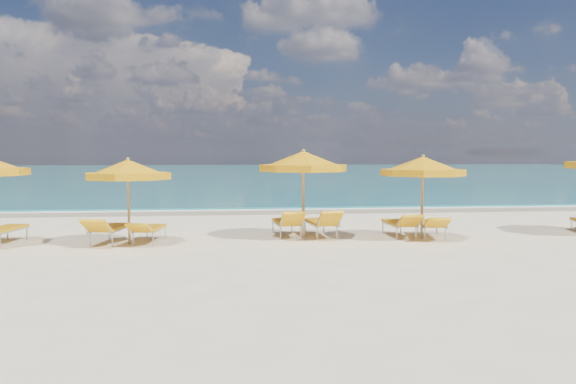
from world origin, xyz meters
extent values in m
plane|color=beige|center=(0.00, 0.00, 0.00)|extent=(120.00, 120.00, 0.00)
cube|color=#146F73|center=(0.00, 48.00, 0.00)|extent=(120.00, 80.00, 0.30)
cube|color=tan|center=(0.00, 7.40, 0.00)|extent=(120.00, 2.60, 0.01)
cube|color=white|center=(0.00, 8.20, 0.00)|extent=(120.00, 1.20, 0.03)
cube|color=white|center=(-6.00, 17.00, 0.00)|extent=(14.00, 0.36, 0.05)
cube|color=white|center=(8.00, 24.00, 0.00)|extent=(18.00, 0.30, 0.05)
cylinder|color=tan|center=(-4.38, -0.39, 1.08)|extent=(0.07, 0.07, 2.17)
cone|color=#E99E0B|center=(-4.38, -0.39, 1.99)|extent=(2.45, 2.45, 0.43)
cylinder|color=#E99E0B|center=(-4.38, -0.39, 1.78)|extent=(2.47, 2.47, 0.17)
sphere|color=tan|center=(-4.38, -0.39, 2.22)|extent=(0.10, 0.10, 0.10)
cylinder|color=tan|center=(0.29, 0.20, 1.19)|extent=(0.07, 0.07, 2.39)
cone|color=#E99E0B|center=(0.29, 0.20, 2.19)|extent=(2.52, 2.52, 0.48)
cylinder|color=#E99E0B|center=(0.29, 0.20, 1.96)|extent=(2.54, 2.54, 0.19)
sphere|color=tan|center=(0.29, 0.20, 2.44)|extent=(0.11, 0.11, 0.11)
cylinder|color=tan|center=(3.52, -0.38, 1.12)|extent=(0.07, 0.07, 2.24)
cone|color=#E99E0B|center=(3.52, -0.38, 2.06)|extent=(2.90, 2.90, 0.45)
cylinder|color=#E99E0B|center=(3.52, -0.38, 1.84)|extent=(2.93, 2.93, 0.18)
sphere|color=tan|center=(3.52, -0.38, 2.29)|extent=(0.10, 0.10, 0.10)
cube|color=#E9A40E|center=(-7.69, 0.18, 0.39)|extent=(0.85, 1.43, 0.08)
cube|color=#E9A40E|center=(-4.91, -0.01, 0.40)|extent=(0.85, 1.47, 0.09)
cube|color=#E9A40E|center=(-5.09, -0.96, 0.57)|extent=(0.71, 0.71, 0.40)
cube|color=#E9A40E|center=(-3.90, 0.02, 0.36)|extent=(0.77, 1.34, 0.08)
cube|color=#E9A40E|center=(-4.05, -0.86, 0.49)|extent=(0.65, 0.66, 0.31)
cube|color=#E9A40E|center=(-0.15, 0.66, 0.40)|extent=(0.73, 1.43, 0.09)
cube|color=#E9A40E|center=(-0.07, -0.28, 0.59)|extent=(0.66, 0.62, 0.45)
cube|color=#E9A40E|center=(0.82, 0.53, 0.40)|extent=(0.78, 1.45, 0.09)
cube|color=#E9A40E|center=(0.93, -0.41, 0.60)|extent=(0.68, 0.63, 0.47)
cube|color=#E9A40E|center=(3.04, 0.23, 0.38)|extent=(0.64, 1.35, 0.08)
cube|color=#E9A40E|center=(3.07, -0.70, 0.55)|extent=(0.61, 0.60, 0.40)
cube|color=#E9A40E|center=(3.92, -0.01, 0.39)|extent=(0.83, 1.43, 0.08)
cube|color=#E9A40E|center=(3.74, -0.94, 0.52)|extent=(0.70, 0.71, 0.34)
camera|label=1|loc=(-1.86, -15.27, 2.40)|focal=35.00mm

